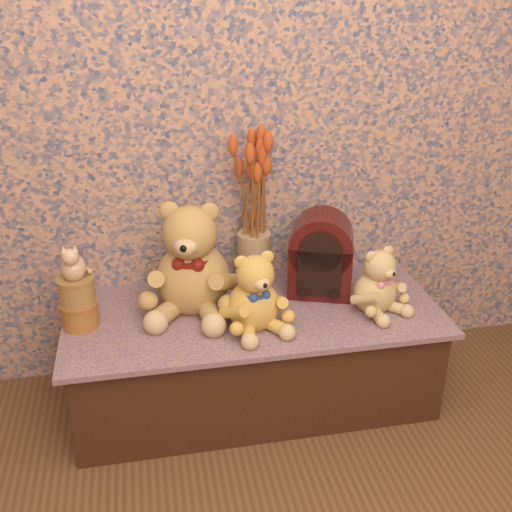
{
  "coord_description": "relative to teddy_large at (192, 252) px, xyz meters",
  "views": [
    {
      "loc": [
        -0.36,
        -0.7,
        1.52
      ],
      "look_at": [
        0.0,
        1.16,
        0.63
      ],
      "focal_mm": 43.04,
      "sensor_mm": 36.0,
      "label": 1
    }
  ],
  "objects": [
    {
      "name": "display_shelf",
      "position": [
        0.21,
        -0.07,
        -0.42
      ],
      "size": [
        1.36,
        0.61,
        0.39
      ],
      "primitive_type": "cube",
      "color": "#3B4078",
      "rests_on": "ground"
    },
    {
      "name": "teddy_large",
      "position": [
        0.0,
        0.0,
        0.0
      ],
      "size": [
        0.45,
        0.5,
        0.44
      ],
      "primitive_type": null,
      "rotation": [
        0.0,
        0.0,
        -0.28
      ],
      "color": "#AF8543",
      "rests_on": "display_shelf"
    },
    {
      "name": "teddy_medium",
      "position": [
        0.19,
        -0.17,
        -0.07
      ],
      "size": [
        0.3,
        0.33,
        0.3
      ],
      "primitive_type": null,
      "rotation": [
        0.0,
        0.0,
        0.23
      ],
      "color": "gold",
      "rests_on": "display_shelf"
    },
    {
      "name": "teddy_small",
      "position": [
        0.64,
        -0.14,
        -0.09
      ],
      "size": [
        0.29,
        0.31,
        0.26
      ],
      "primitive_type": null,
      "rotation": [
        0.0,
        0.0,
        0.41
      ],
      "color": "tan",
      "rests_on": "display_shelf"
    },
    {
      "name": "cathedral_radio",
      "position": [
        0.48,
        0.02,
        -0.06
      ],
      "size": [
        0.28,
        0.24,
        0.32
      ],
      "primitive_type": null,
      "rotation": [
        0.0,
        0.0,
        -0.33
      ],
      "color": "#3D0B0C",
      "rests_on": "display_shelf"
    },
    {
      "name": "ceramic_vase",
      "position": [
        0.25,
        0.13,
        -0.11
      ],
      "size": [
        0.14,
        0.14,
        0.22
      ],
      "primitive_type": "cylinder",
      "rotation": [
        0.0,
        0.0,
        -0.07
      ],
      "color": "tan",
      "rests_on": "display_shelf"
    },
    {
      "name": "dried_stalks",
      "position": [
        0.25,
        0.13,
        0.21
      ],
      "size": [
        0.28,
        0.28,
        0.42
      ],
      "primitive_type": null,
      "rotation": [
        0.0,
        0.0,
        0.33
      ],
      "color": "#C54C1F",
      "rests_on": "ceramic_vase"
    },
    {
      "name": "biscuit_tin_lower",
      "position": [
        -0.4,
        -0.06,
        -0.18
      ],
      "size": [
        0.17,
        0.17,
        0.09
      ],
      "primitive_type": "cylinder",
      "rotation": [
        0.0,
        0.0,
        -0.41
      ],
      "color": "gold",
      "rests_on": "display_shelf"
    },
    {
      "name": "biscuit_tin_upper",
      "position": [
        -0.4,
        -0.06,
        -0.08
      ],
      "size": [
        0.14,
        0.14,
        0.09
      ],
      "primitive_type": "cylinder",
      "rotation": [
        0.0,
        0.0,
        0.12
      ],
      "color": "tan",
      "rests_on": "biscuit_tin_lower"
    },
    {
      "name": "cat_figurine",
      "position": [
        -0.4,
        -0.06,
        0.03
      ],
      "size": [
        0.1,
        0.11,
        0.14
      ],
      "primitive_type": null,
      "rotation": [
        0.0,
        0.0,
        -0.04
      ],
      "color": "silver",
      "rests_on": "biscuit_tin_upper"
    }
  ]
}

